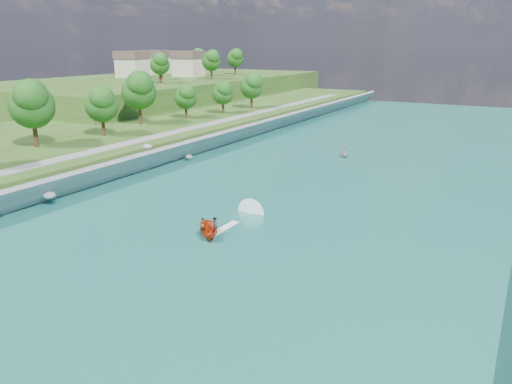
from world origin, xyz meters
The scene contains 11 objects.
ground centered at (0.00, 0.00, 0.00)m, with size 260.00×260.00×0.00m, color #2D5119.
river_water centered at (0.00, 20.00, 0.05)m, with size 55.00×240.00×0.10m, color #1B6864.
berm_west centered at (-50.00, 20.00, 1.75)m, with size 45.00×240.00×3.50m, color #2D5119.
ridge_west centered at (-82.50, 95.00, 4.50)m, with size 60.00×120.00×9.00m, color #2D5119.
riprap_bank centered at (-25.86, 18.94, 1.81)m, with size 4.98×236.00×4.23m.
riverside_path centered at (-32.50, 20.00, 3.55)m, with size 3.00×200.00×0.10m, color gray.
ridge_houses centered at (-88.67, 100.00, 13.31)m, with size 29.50×29.50×8.40m.
trees_west centered at (-41.41, 10.84, 9.03)m, with size 15.89×146.16×12.87m.
trees_ridge centered at (-70.00, 98.64, 14.05)m, with size 20.92×52.78×10.69m.
motorboat centered at (-1.56, 3.60, 0.78)m, with size 3.67×18.82×2.17m.
raft centered at (-2.53, 46.31, 0.48)m, with size 3.27×3.70×1.66m.
Camera 1 is at (26.44, -37.97, 19.44)m, focal length 35.00 mm.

